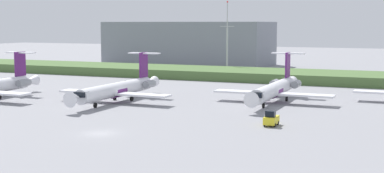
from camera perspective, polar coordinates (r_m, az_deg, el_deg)
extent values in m
plane|color=gray|center=(101.56, -0.50, -1.82)|extent=(500.00, 500.00, 0.00)
cube|color=#4C6B38|center=(146.54, 7.01, 1.23)|extent=(320.00, 20.00, 2.47)
cone|color=white|center=(123.58, -16.68, 0.56)|extent=(2.30, 4.00, 2.29)
cube|color=white|center=(108.55, -19.30, -0.66)|extent=(11.00, 3.20, 0.36)
cube|color=#591E66|center=(120.96, -17.65, 2.28)|extent=(0.36, 3.20, 5.20)
cube|color=white|center=(121.04, -17.60, 3.43)|extent=(6.80, 1.80, 0.24)
cylinder|color=gray|center=(121.41, -18.94, 0.47)|extent=(1.50, 3.40, 1.50)
cylinder|color=gray|center=(118.46, -17.32, 0.39)|extent=(1.50, 3.40, 1.50)
cylinder|color=white|center=(104.09, -7.94, -0.31)|extent=(2.70, 24.00, 2.70)
cone|color=white|center=(92.87, -12.21, -1.24)|extent=(2.70, 3.00, 2.70)
cone|color=white|center=(116.25, -4.41, 0.46)|extent=(2.29, 4.00, 2.29)
cube|color=black|center=(94.35, -11.56, -0.81)|extent=(2.03, 1.80, 0.90)
cylinder|color=#591E66|center=(104.11, -7.94, -0.40)|extent=(2.76, 3.60, 2.76)
cube|color=white|center=(106.47, -10.94, -0.55)|extent=(11.00, 3.20, 0.36)
cube|color=white|center=(100.41, -5.34, -0.88)|extent=(11.00, 3.20, 0.36)
cube|color=#591E66|center=(113.24, -5.12, 2.29)|extent=(0.36, 3.20, 5.20)
cube|color=white|center=(113.35, -5.06, 3.51)|extent=(6.80, 1.80, 0.24)
cylinder|color=gray|center=(113.09, -6.54, 0.36)|extent=(1.50, 3.40, 1.50)
cylinder|color=gray|center=(110.96, -4.51, 0.26)|extent=(1.50, 3.40, 1.50)
cylinder|color=gray|center=(98.03, -10.16, -1.64)|extent=(0.20, 0.20, 0.65)
cylinder|color=black|center=(98.11, -10.15, -1.96)|extent=(0.30, 0.90, 0.90)
cylinder|color=black|center=(107.36, -8.14, -1.18)|extent=(0.35, 0.90, 0.90)
cylinder|color=black|center=(105.46, -6.37, -1.30)|extent=(0.35, 0.90, 0.90)
cylinder|color=white|center=(104.01, 8.64, -0.33)|extent=(2.70, 24.00, 2.70)
cone|color=white|center=(91.09, 6.54, -1.29)|extent=(2.70, 3.00, 2.70)
cone|color=white|center=(117.54, 10.33, 0.44)|extent=(2.30, 4.00, 2.29)
cube|color=black|center=(92.83, 6.87, -0.85)|extent=(2.02, 1.80, 0.90)
cylinder|color=#591E66|center=(104.02, 8.64, -0.41)|extent=(2.76, 3.60, 2.76)
cube|color=white|center=(104.73, 5.37, -0.57)|extent=(11.00, 3.20, 0.36)
cube|color=white|center=(101.83, 11.72, -0.89)|extent=(11.00, 3.20, 0.36)
cube|color=#591E66|center=(114.27, 10.04, 2.26)|extent=(0.36, 3.20, 5.20)
cube|color=white|center=(114.40, 10.10, 3.46)|extent=(6.80, 1.80, 0.24)
cylinder|color=gray|center=(113.39, 8.69, 0.34)|extent=(1.50, 3.40, 1.50)
cylinder|color=gray|center=(112.38, 10.92, 0.24)|extent=(1.50, 3.40, 1.50)
cylinder|color=gray|center=(97.07, 7.54, -1.67)|extent=(0.20, 0.20, 0.65)
cylinder|color=black|center=(97.15, 7.53, -2.00)|extent=(0.30, 0.90, 0.90)
cylinder|color=black|center=(107.04, 7.96, -1.20)|extent=(0.35, 0.90, 0.90)
cylinder|color=black|center=(106.14, 9.94, -1.31)|extent=(0.35, 0.90, 0.90)
cube|color=white|center=(109.72, 19.52, -0.60)|extent=(11.00, 3.20, 0.36)
cylinder|color=#B2B2B7|center=(162.05, 3.71, 3.77)|extent=(0.50, 0.50, 13.71)
cylinder|color=#B2B2B7|center=(161.86, 3.74, 7.50)|extent=(0.28, 0.28, 7.38)
cube|color=#B2B2B7|center=(161.84, 3.73, 6.34)|extent=(4.40, 0.20, 0.20)
sphere|color=red|center=(161.97, 3.75, 8.90)|extent=(0.50, 0.50, 0.50)
cube|color=gray|center=(196.29, -0.30, 4.55)|extent=(58.05, 26.19, 15.51)
cube|color=yellow|center=(80.57, 8.35, -3.51)|extent=(1.70, 3.20, 1.10)
cube|color=black|center=(79.87, 8.26, -2.87)|extent=(1.36, 1.10, 0.90)
cylinder|color=black|center=(79.94, 7.65, -3.98)|extent=(0.22, 0.60, 0.60)
cylinder|color=black|center=(79.57, 8.69, -4.04)|extent=(0.22, 0.60, 0.60)
cylinder|color=black|center=(81.77, 8.00, -3.74)|extent=(0.22, 0.60, 0.60)
cylinder|color=black|center=(81.40, 9.03, -3.81)|extent=(0.22, 0.60, 0.60)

